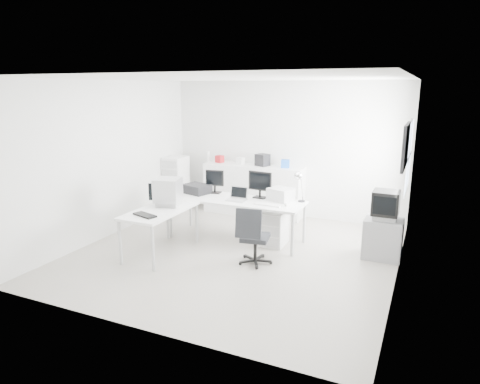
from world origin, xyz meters
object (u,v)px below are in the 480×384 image
at_px(inkjet_printer, 197,189).
at_px(crt_monitor, 168,192).
at_px(office_chair, 255,235).
at_px(main_desk, 236,219).
at_px(sideboard, 253,190).
at_px(drawer_pedestal, 274,228).
at_px(lcd_monitor_large, 260,185).
at_px(side_desk, 161,231).
at_px(filing_cabinet, 176,184).
at_px(laser_printer, 281,194).
at_px(laptop, 236,194).
at_px(tv_cabinet, 383,239).
at_px(crt_tv, 386,206).
at_px(lcd_monitor_small, 215,182).

xyz_separation_m(inkjet_printer, crt_monitor, (0.00, -0.95, 0.14)).
xyz_separation_m(inkjet_printer, office_chair, (1.56, -0.95, -0.37)).
relative_size(main_desk, sideboard, 1.12).
xyz_separation_m(drawer_pedestal, lcd_monitor_large, (-0.35, 0.20, 0.68)).
bearing_deg(side_desk, crt_monitor, 90.00).
bearing_deg(filing_cabinet, inkjet_printer, -43.73).
bearing_deg(laser_printer, laptop, -137.95).
bearing_deg(laser_printer, tv_cabinet, 16.33).
height_order(drawer_pedestal, tv_cabinet, tv_cabinet).
bearing_deg(laptop, crt_monitor, -140.06).
distance_m(crt_monitor, crt_tv, 3.49).
bearing_deg(tv_cabinet, laser_printer, 178.85).
bearing_deg(sideboard, drawer_pedestal, -56.50).
xyz_separation_m(sideboard, filing_cabinet, (-1.68, -0.40, 0.06)).
height_order(drawer_pedestal, laser_printer, laser_printer).
bearing_deg(office_chair, lcd_monitor_large, 98.32).
xyz_separation_m(side_desk, crt_tv, (3.34, 1.29, 0.49)).
relative_size(laptop, crt_monitor, 0.83).
height_order(crt_monitor, crt_tv, crt_monitor).
bearing_deg(sideboard, main_desk, -78.30).
relative_size(sideboard, filing_cabinet, 1.79).
relative_size(drawer_pedestal, tv_cabinet, 0.93).
distance_m(lcd_monitor_large, laptop, 0.47).
xyz_separation_m(lcd_monitor_small, crt_tv, (3.04, -0.06, -0.10)).
distance_m(side_desk, drawer_pedestal, 1.93).
height_order(lcd_monitor_small, laser_printer, lcd_monitor_small).
xyz_separation_m(drawer_pedestal, inkjet_printer, (-1.55, 0.05, 0.53)).
bearing_deg(laser_printer, filing_cabinet, 177.71).
bearing_deg(main_desk, lcd_monitor_small, 155.56).
bearing_deg(tv_cabinet, crt_tv, 0.00).
bearing_deg(office_chair, main_desk, 120.08).
height_order(drawer_pedestal, crt_tv, crt_tv).
relative_size(inkjet_printer, crt_monitor, 1.03).
height_order(laptop, tv_cabinet, laptop).
relative_size(laser_printer, crt_tv, 0.78).
bearing_deg(drawer_pedestal, inkjet_printer, 178.15).
height_order(laptop, crt_monitor, crt_monitor).
height_order(main_desk, lcd_monitor_large, lcd_monitor_large).
bearing_deg(laser_printer, lcd_monitor_small, -163.84).
bearing_deg(filing_cabinet, crt_tv, -12.88).
bearing_deg(main_desk, tv_cabinet, 4.26).
bearing_deg(laser_printer, sideboard, 145.38).
bearing_deg(inkjet_printer, lcd_monitor_large, 23.76).
xyz_separation_m(inkjet_printer, filing_cabinet, (-1.16, 1.11, -0.23)).
distance_m(side_desk, filing_cabinet, 2.60).
xyz_separation_m(inkjet_printer, crt_tv, (3.34, 0.09, 0.03)).
bearing_deg(tv_cabinet, lcd_monitor_large, 178.26).
bearing_deg(drawer_pedestal, crt_tv, 4.33).
relative_size(side_desk, filing_cabinet, 1.17).
relative_size(office_chair, sideboard, 0.43).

